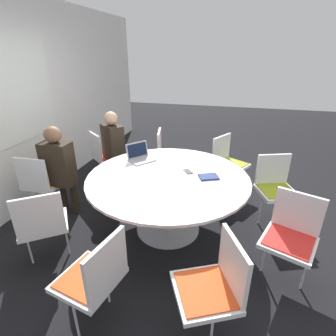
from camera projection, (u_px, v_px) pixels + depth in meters
ground_plane at (168, 228)px, 3.24m from camera, size 16.00×16.00×0.00m
wall_back at (1, 110)px, 3.15m from camera, size 8.00×0.07×2.70m
conference_table at (168, 186)px, 2.99m from camera, size 1.82×1.82×0.72m
chair_0 at (104, 153)px, 4.18m from camera, size 0.60×0.61×0.86m
chair_1 at (41, 180)px, 3.31m from camera, size 0.43×0.45×0.86m
chair_2 at (42, 222)px, 2.51m from camera, size 0.60×0.60×0.86m
chair_3 at (95, 275)px, 1.91m from camera, size 0.52×0.50×0.86m
chair_4 at (214, 283)px, 1.85m from camera, size 0.58×0.57×0.86m
chair_5 at (292, 232)px, 2.36m from camera, size 0.55×0.56×0.86m
chair_6 at (276, 184)px, 3.21m from camera, size 0.54×0.56×0.86m
chair_7 at (228, 160)px, 3.93m from camera, size 0.59×0.59×0.86m
chair_8 at (167, 152)px, 4.24m from camera, size 0.52×0.50×0.86m
person_0 at (114, 144)px, 3.97m from camera, size 0.40×0.42×1.21m
person_1 at (59, 165)px, 3.25m from camera, size 0.27×0.36×1.21m
laptop at (140, 156)px, 3.36m from camera, size 0.40×0.39×0.21m
spiral_notebook at (209, 177)px, 2.90m from camera, size 0.22×0.25×0.02m
cell_phone at (188, 172)px, 3.04m from camera, size 0.15×0.14×0.01m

